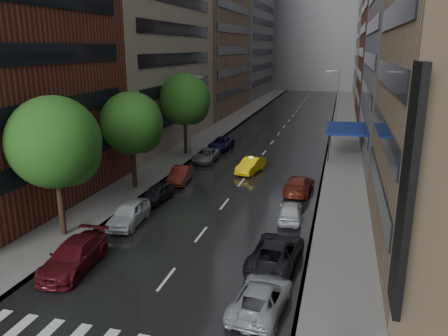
% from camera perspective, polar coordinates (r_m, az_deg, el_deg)
% --- Properties ---
extents(ground, '(220.00, 220.00, 0.00)m').
position_cam_1_polar(ground, '(21.22, -11.89, -19.24)').
color(ground, gray).
rests_on(ground, ground).
extents(road, '(14.00, 140.00, 0.01)m').
position_cam_1_polar(road, '(66.98, 7.64, 5.08)').
color(road, black).
rests_on(road, ground).
extents(sidewalk_left, '(4.00, 140.00, 0.15)m').
position_cam_1_polar(sidewalk_left, '(68.68, 0.15, 5.54)').
color(sidewalk_left, gray).
rests_on(sidewalk_left, ground).
extents(sidewalk_right, '(4.00, 140.00, 0.15)m').
position_cam_1_polar(sidewalk_right, '(66.44, 15.38, 4.64)').
color(sidewalk_right, gray).
rests_on(sidewalk_right, ground).
extents(buildings_left, '(8.00, 108.00, 38.00)m').
position_cam_1_polar(buildings_left, '(77.86, -2.58, 18.46)').
color(buildings_left, maroon).
rests_on(buildings_left, ground).
extents(buildings_right, '(8.05, 109.10, 36.00)m').
position_cam_1_polar(buildings_right, '(72.43, 21.24, 16.94)').
color(buildings_right, '#937A5B').
rests_on(buildings_right, ground).
extents(building_far, '(40.00, 14.00, 32.00)m').
position_cam_1_polar(building_far, '(133.69, 11.99, 16.92)').
color(building_far, slate).
rests_on(building_far, ground).
extents(tree_near, '(5.77, 5.77, 9.19)m').
position_cam_1_polar(tree_near, '(28.98, -21.29, 3.13)').
color(tree_near, '#382619').
rests_on(tree_near, ground).
extents(tree_mid, '(5.30, 5.30, 8.45)m').
position_cam_1_polar(tree_mid, '(37.77, -11.99, 5.74)').
color(tree_mid, '#382619').
rests_on(tree_mid, ground).
extents(tree_far, '(5.80, 5.80, 9.25)m').
position_cam_1_polar(tree_far, '(49.54, -5.18, 8.91)').
color(tree_far, '#382619').
rests_on(tree_far, ground).
extents(taxi, '(2.43, 4.68, 1.47)m').
position_cam_1_polar(taxi, '(43.11, 3.53, 0.37)').
color(taxi, yellow).
rests_on(taxi, ground).
extents(parked_cars_left, '(2.64, 36.13, 1.59)m').
position_cam_1_polar(parked_cars_left, '(38.33, -6.76, -1.66)').
color(parked_cars_left, '#501016').
rests_on(parked_cars_left, ground).
extents(parked_cars_right, '(2.96, 22.93, 1.54)m').
position_cam_1_polar(parked_cars_right, '(28.39, 7.82, -7.98)').
color(parked_cars_right, '#9B9EA4').
rests_on(parked_cars_right, ground).
extents(street_lamp_left, '(1.74, 0.22, 9.00)m').
position_cam_1_polar(street_lamp_left, '(48.66, -4.49, 7.09)').
color(street_lamp_left, gray).
rests_on(street_lamp_left, sidewalk_left).
extents(street_lamp_right, '(1.74, 0.22, 9.00)m').
position_cam_1_polar(street_lamp_right, '(60.78, 14.47, 8.33)').
color(street_lamp_right, gray).
rests_on(street_lamp_right, sidewalk_right).
extents(awning, '(4.00, 8.00, 3.12)m').
position_cam_1_polar(awning, '(51.13, 15.54, 4.99)').
color(awning, navy).
rests_on(awning, sidewalk_right).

